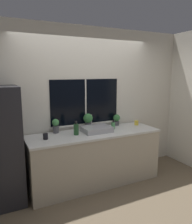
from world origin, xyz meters
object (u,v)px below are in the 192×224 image
at_px(sink, 96,129).
at_px(mug_yellow, 136,123).
at_px(potted_plant_center, 88,120).
at_px(bottle_tall, 76,129).
at_px(potted_plant_right, 117,119).
at_px(soap_bottle, 113,125).
at_px(mug_black, 45,136).
at_px(potted_plant_left, 56,125).

bearing_deg(sink, mug_yellow, 5.61).
bearing_deg(mug_yellow, sink, -174.39).
distance_m(potted_plant_center, bottle_tall, 0.42).
xyz_separation_m(potted_plant_center, mug_yellow, (0.96, -0.15, -0.12)).
bearing_deg(bottle_tall, mug_yellow, 5.00).
bearing_deg(sink, potted_plant_center, 102.39).
height_order(potted_plant_right, soap_bottle, potted_plant_right).
bearing_deg(soap_bottle, mug_yellow, 6.62).
distance_m(bottle_tall, mug_yellow, 1.29).
bearing_deg(mug_yellow, potted_plant_center, 171.26).
distance_m(bottle_tall, mug_black, 0.51).
bearing_deg(bottle_tall, sink, 3.54).
bearing_deg(potted_plant_left, mug_yellow, -5.42).
bearing_deg(soap_bottle, potted_plant_right, 46.62).
distance_m(sink, mug_yellow, 0.91).
xyz_separation_m(potted_plant_right, mug_yellow, (0.36, -0.15, -0.08)).
bearing_deg(soap_bottle, sink, -176.02).
xyz_separation_m(soap_bottle, bottle_tall, (-0.73, -0.05, 0.03)).
bearing_deg(potted_plant_left, potted_plant_center, 0.00).
height_order(sink, potted_plant_left, sink).
xyz_separation_m(potted_plant_right, soap_bottle, (-0.20, -0.21, -0.06)).
bearing_deg(sink, potted_plant_right, 23.35).
xyz_separation_m(potted_plant_center, soap_bottle, (0.40, -0.21, -0.10)).
xyz_separation_m(soap_bottle, mug_yellow, (0.56, 0.06, -0.02)).
height_order(potted_plant_left, potted_plant_right, potted_plant_left).
relative_size(potted_plant_left, mug_yellow, 2.81).
height_order(mug_black, mug_yellow, mug_black).
bearing_deg(bottle_tall, potted_plant_right, 15.64).
distance_m(potted_plant_left, bottle_tall, 0.37).
relative_size(potted_plant_right, soap_bottle, 1.35).
xyz_separation_m(potted_plant_right, bottle_tall, (-0.93, -0.26, -0.03)).
xyz_separation_m(sink, mug_black, (-0.89, -0.05, -0.00)).
bearing_deg(mug_black, bottle_tall, 2.44).
relative_size(sink, bottle_tall, 2.13).
height_order(potted_plant_center, mug_black, potted_plant_center).
relative_size(sink, potted_plant_center, 1.74).
height_order(sink, potted_plant_right, sink).
relative_size(potted_plant_right, mug_black, 2.33).
xyz_separation_m(potted_plant_left, soap_bottle, (0.99, -0.21, -0.06)).
bearing_deg(potted_plant_center, potted_plant_left, 180.00).
bearing_deg(mug_black, potted_plant_right, 11.09).
bearing_deg(sink, bottle_tall, -176.46).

